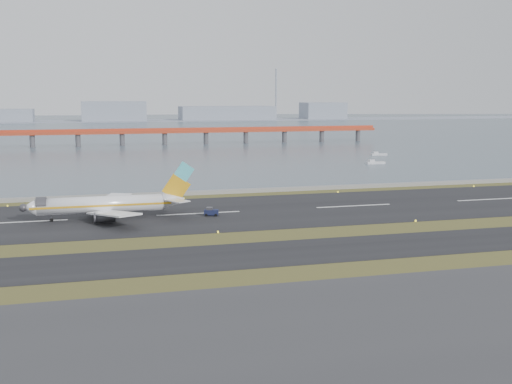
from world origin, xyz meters
TOP-DOWN VIEW (x-y plane):
  - ground at (0.00, 0.00)m, footprint 1000.00×1000.00m
  - apron_strip at (0.00, -55.00)m, footprint 1000.00×50.00m
  - taxiway_strip at (0.00, -12.00)m, footprint 1000.00×18.00m
  - runway_strip at (0.00, 30.00)m, footprint 1000.00×45.00m
  - seawall at (0.00, 60.00)m, footprint 1000.00×2.50m
  - bay_water at (0.00, 460.00)m, footprint 1400.00×800.00m
  - red_pier at (20.00, 250.00)m, footprint 260.00×5.00m
  - far_shoreline at (13.62, 620.00)m, footprint 1400.00×80.00m
  - airliner at (-20.89, 28.63)m, footprint 38.52×32.89m
  - pushback_tug at (2.32, 26.40)m, footprint 3.64×2.70m
  - workboat_near at (90.39, 122.64)m, footprint 7.93×2.83m
  - workboat_far at (109.07, 157.56)m, footprint 7.64×3.58m

SIDE VIEW (x-z plane):
  - ground at x=0.00m, z-range 0.00..0.00m
  - bay_water at x=0.00m, z-range -0.65..0.65m
  - apron_strip at x=0.00m, z-range 0.00..0.10m
  - taxiway_strip at x=0.00m, z-range 0.00..0.10m
  - runway_strip at x=0.00m, z-range 0.00..0.10m
  - seawall at x=0.00m, z-range 0.00..1.00m
  - workboat_far at x=109.07m, z-range -0.33..1.46m
  - workboat_near at x=90.39m, z-range -0.35..1.55m
  - pushback_tug at x=2.32m, z-range -0.03..2.05m
  - airliner at x=-20.89m, z-range -2.94..9.86m
  - far_shoreline at x=13.62m, z-range -24.18..36.32m
  - red_pier at x=20.00m, z-range 2.18..12.38m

